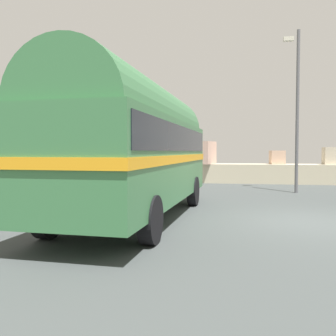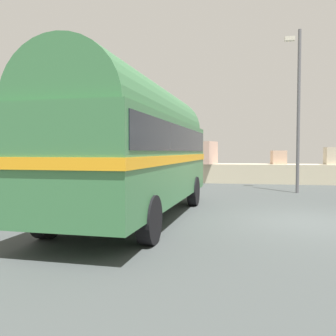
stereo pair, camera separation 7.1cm
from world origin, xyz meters
name	(u,v)px [view 2 (the right image)]	position (x,y,z in m)	size (l,w,h in m)	color
ground	(307,223)	(0.00, 0.00, 0.01)	(32.00, 26.00, 0.02)	#3D4342
breakwater	(264,172)	(-0.20, 11.77, 0.66)	(31.36, 2.17, 2.39)	#BCB296
vintage_coach	(137,143)	(-4.40, -0.22, 2.05)	(2.88, 8.70, 3.70)	black
lamp_post	(297,103)	(0.81, 6.96, 3.92)	(0.57, 1.14, 7.02)	#5B5B60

